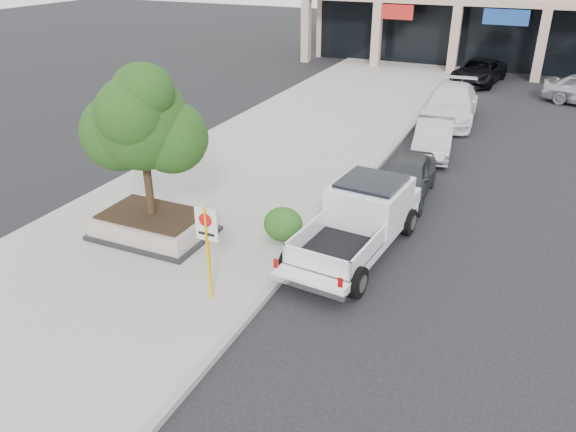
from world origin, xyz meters
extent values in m
plane|color=black|center=(0.00, 0.00, 0.00)|extent=(120.00, 120.00, 0.00)
cube|color=gray|center=(-5.50, 6.00, 0.07)|extent=(8.00, 52.00, 0.15)
cube|color=gray|center=(-1.55, 6.00, 0.07)|extent=(0.20, 52.00, 0.15)
cube|color=tan|center=(-12.00, 27.05, 2.10)|extent=(0.55, 0.55, 4.20)
cube|color=black|center=(-5.72, 1.15, 0.21)|extent=(3.20, 2.20, 0.12)
cube|color=#A5978A|center=(-5.72, 1.15, 0.52)|extent=(3.00, 2.00, 0.50)
cube|color=black|center=(-5.72, 1.15, 0.80)|extent=(2.70, 1.70, 0.06)
cylinder|color=black|center=(-5.72, 1.15, 1.93)|extent=(0.22, 0.22, 2.20)
sphere|color=#133B10|center=(-5.72, 1.15, 3.43)|extent=(2.50, 2.50, 2.50)
sphere|color=#133B10|center=(-5.02, 1.45, 3.03)|extent=(1.90, 1.90, 1.90)
sphere|color=#133B10|center=(-6.02, 1.65, 4.03)|extent=(1.60, 1.60, 1.60)
cylinder|color=#ECA80C|center=(-2.62, -0.84, 1.30)|extent=(0.09, 0.09, 2.30)
cube|color=white|center=(-2.62, -0.84, 2.05)|extent=(0.55, 0.03, 0.78)
cylinder|color=red|center=(-2.62, -0.87, 2.17)|extent=(0.32, 0.02, 0.32)
ellipsoid|color=#204513|center=(-2.30, 2.43, 0.62)|extent=(1.10, 0.99, 0.93)
imported|color=#333539|center=(-0.01, 7.05, 0.68)|extent=(1.78, 4.06, 1.36)
imported|color=#A7AAB0|center=(-0.02, 11.61, 0.67)|extent=(1.91, 4.19, 1.33)
imported|color=white|center=(-0.24, 16.57, 0.81)|extent=(2.69, 5.73, 1.62)
imported|color=black|center=(-0.10, 25.14, 0.70)|extent=(2.95, 5.27, 1.39)
camera|label=1|loc=(3.53, -10.03, 7.61)|focal=35.00mm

